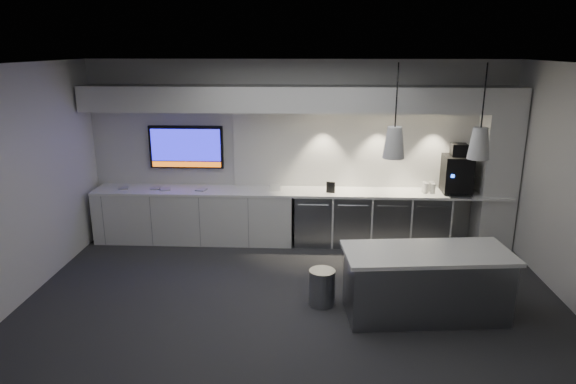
# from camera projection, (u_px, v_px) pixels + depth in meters

# --- Properties ---
(floor) EXTENTS (7.00, 7.00, 0.00)m
(floor) POSITION_uv_depth(u_px,v_px,m) (293.00, 303.00, 6.62)
(floor) COLOR #2A2A2C
(floor) RESTS_ON ground
(ceiling) EXTENTS (7.00, 7.00, 0.00)m
(ceiling) POSITION_uv_depth(u_px,v_px,m) (294.00, 64.00, 5.79)
(ceiling) COLOR black
(ceiling) RESTS_ON wall_back
(wall_back) EXTENTS (7.00, 0.00, 7.00)m
(wall_back) POSITION_uv_depth(u_px,v_px,m) (299.00, 151.00, 8.61)
(wall_back) COLOR silver
(wall_back) RESTS_ON floor
(wall_front) EXTENTS (7.00, 0.00, 7.00)m
(wall_front) POSITION_uv_depth(u_px,v_px,m) (281.00, 284.00, 3.80)
(wall_front) COLOR silver
(wall_front) RESTS_ON floor
(wall_left) EXTENTS (0.00, 7.00, 7.00)m
(wall_left) POSITION_uv_depth(u_px,v_px,m) (12.00, 188.00, 6.36)
(wall_left) COLOR silver
(wall_left) RESTS_ON floor
(back_counter) EXTENTS (6.80, 0.65, 0.04)m
(back_counter) POSITION_uv_depth(u_px,v_px,m) (298.00, 192.00, 8.46)
(back_counter) COLOR white
(back_counter) RESTS_ON left_base_cabinets
(left_base_cabinets) EXTENTS (3.30, 0.63, 0.86)m
(left_base_cabinets) POSITION_uv_depth(u_px,v_px,m) (195.00, 216.00, 8.67)
(left_base_cabinets) COLOR white
(left_base_cabinets) RESTS_ON floor
(fridge_unit_a) EXTENTS (0.60, 0.61, 0.85)m
(fridge_unit_a) POSITION_uv_depth(u_px,v_px,m) (313.00, 218.00, 8.58)
(fridge_unit_a) COLOR gray
(fridge_unit_a) RESTS_ON floor
(fridge_unit_b) EXTENTS (0.60, 0.61, 0.85)m
(fridge_unit_b) POSITION_uv_depth(u_px,v_px,m) (351.00, 219.00, 8.55)
(fridge_unit_b) COLOR gray
(fridge_unit_b) RESTS_ON floor
(fridge_unit_c) EXTENTS (0.60, 0.61, 0.85)m
(fridge_unit_c) POSITION_uv_depth(u_px,v_px,m) (389.00, 219.00, 8.52)
(fridge_unit_c) COLOR gray
(fridge_unit_c) RESTS_ON floor
(fridge_unit_d) EXTENTS (0.60, 0.61, 0.85)m
(fridge_unit_d) POSITION_uv_depth(u_px,v_px,m) (427.00, 220.00, 8.49)
(fridge_unit_d) COLOR gray
(fridge_unit_d) RESTS_ON floor
(backsplash) EXTENTS (4.60, 0.03, 1.30)m
(backsplash) POSITION_uv_depth(u_px,v_px,m) (371.00, 149.00, 8.52)
(backsplash) COLOR white
(backsplash) RESTS_ON wall_back
(soffit) EXTENTS (6.90, 0.60, 0.40)m
(soffit) POSITION_uv_depth(u_px,v_px,m) (299.00, 99.00, 8.07)
(soffit) COLOR white
(soffit) RESTS_ON wall_back
(column) EXTENTS (0.55, 0.55, 2.60)m
(column) POSITION_uv_depth(u_px,v_px,m) (498.00, 169.00, 8.23)
(column) COLOR white
(column) RESTS_ON floor
(wall_tv) EXTENTS (1.25, 0.07, 0.72)m
(wall_tv) POSITION_uv_depth(u_px,v_px,m) (186.00, 147.00, 8.63)
(wall_tv) COLOR black
(wall_tv) RESTS_ON wall_back
(island) EXTENTS (2.06, 1.05, 0.84)m
(island) POSITION_uv_depth(u_px,v_px,m) (425.00, 283.00, 6.22)
(island) COLOR gray
(island) RESTS_ON floor
(bin) EXTENTS (0.34, 0.34, 0.47)m
(bin) POSITION_uv_depth(u_px,v_px,m) (322.00, 287.00, 6.54)
(bin) COLOR gray
(bin) RESTS_ON floor
(coffee_machine) EXTENTS (0.46, 0.63, 0.80)m
(coffee_machine) POSITION_uv_depth(u_px,v_px,m) (457.00, 173.00, 8.28)
(coffee_machine) COLOR black
(coffee_machine) RESTS_ON back_counter
(sign_black) EXTENTS (0.14, 0.05, 0.18)m
(sign_black) POSITION_uv_depth(u_px,v_px,m) (331.00, 187.00, 8.31)
(sign_black) COLOR black
(sign_black) RESTS_ON back_counter
(sign_white) EXTENTS (0.18, 0.06, 0.14)m
(sign_white) POSITION_uv_depth(u_px,v_px,m) (275.00, 187.00, 8.41)
(sign_white) COLOR white
(sign_white) RESTS_ON back_counter
(cup_cluster) EXTENTS (0.19, 0.19, 0.16)m
(cup_cluster) POSITION_uv_depth(u_px,v_px,m) (429.00, 188.00, 8.34)
(cup_cluster) COLOR silver
(cup_cluster) RESTS_ON back_counter
(tray_a) EXTENTS (0.20, 0.20, 0.02)m
(tray_a) POSITION_uv_depth(u_px,v_px,m) (123.00, 188.00, 8.56)
(tray_a) COLOR #AEAEAE
(tray_a) RESTS_ON back_counter
(tray_b) EXTENTS (0.16, 0.16, 0.02)m
(tray_b) POSITION_uv_depth(u_px,v_px,m) (156.00, 188.00, 8.56)
(tray_b) COLOR #AEAEAE
(tray_b) RESTS_ON back_counter
(tray_c) EXTENTS (0.20, 0.20, 0.02)m
(tray_c) POSITION_uv_depth(u_px,v_px,m) (165.00, 189.00, 8.50)
(tray_c) COLOR #AEAEAE
(tray_c) RESTS_ON back_counter
(tray_d) EXTENTS (0.19, 0.19, 0.02)m
(tray_d) POSITION_uv_depth(u_px,v_px,m) (201.00, 190.00, 8.47)
(tray_d) COLOR #AEAEAE
(tray_d) RESTS_ON back_counter
(pendant_left) EXTENTS (0.25, 0.25, 1.06)m
(pendant_left) POSITION_uv_depth(u_px,v_px,m) (394.00, 142.00, 5.77)
(pendant_left) COLOR white
(pendant_left) RESTS_ON ceiling
(pendant_right) EXTENTS (0.25, 0.25, 1.06)m
(pendant_right) POSITION_uv_depth(u_px,v_px,m) (479.00, 143.00, 5.73)
(pendant_right) COLOR white
(pendant_right) RESTS_ON ceiling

